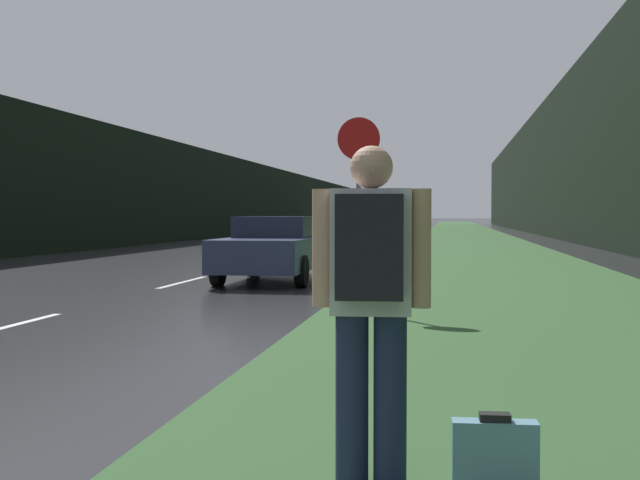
# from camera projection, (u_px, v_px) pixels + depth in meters

# --- Properties ---
(grass_verge) EXTENTS (6.00, 240.00, 0.02)m
(grass_verge) POSITION_uv_depth(u_px,v_px,m) (471.00, 242.00, 40.76)
(grass_verge) COLOR #33562D
(grass_verge) RESTS_ON ground_plane
(lane_stripe_b) EXTENTS (0.12, 3.00, 0.01)m
(lane_stripe_b) POSITION_uv_depth(u_px,v_px,m) (0.00, 328.00, 10.06)
(lane_stripe_b) COLOR silver
(lane_stripe_b) RESTS_ON ground_plane
(lane_stripe_c) EXTENTS (0.12, 3.00, 0.01)m
(lane_stripe_c) POSITION_uv_depth(u_px,v_px,m) (183.00, 282.00, 16.97)
(lane_stripe_c) COLOR silver
(lane_stripe_c) RESTS_ON ground_plane
(lane_stripe_d) EXTENTS (0.12, 3.00, 0.01)m
(lane_stripe_d) POSITION_uv_depth(u_px,v_px,m) (260.00, 263.00, 23.87)
(lane_stripe_d) COLOR silver
(lane_stripe_d) RESTS_ON ground_plane
(lane_stripe_e) EXTENTS (0.12, 3.00, 0.01)m
(lane_stripe_e) POSITION_uv_depth(u_px,v_px,m) (303.00, 252.00, 30.78)
(lane_stripe_e) COLOR silver
(lane_stripe_e) RESTS_ON ground_plane
(lane_stripe_f) EXTENTS (0.12, 3.00, 0.01)m
(lane_stripe_f) POSITION_uv_depth(u_px,v_px,m) (330.00, 245.00, 37.69)
(lane_stripe_f) COLOR silver
(lane_stripe_f) RESTS_ON ground_plane
(treeline_far_side) EXTENTS (2.00, 140.00, 5.30)m
(treeline_far_side) POSITION_uv_depth(u_px,v_px,m) (217.00, 196.00, 53.15)
(treeline_far_side) COLOR black
(treeline_far_side) RESTS_ON ground_plane
(treeline_near_side) EXTENTS (2.00, 140.00, 8.97)m
(treeline_near_side) POSITION_uv_depth(u_px,v_px,m) (566.00, 165.00, 49.53)
(treeline_near_side) COLOR black
(treeline_near_side) RESTS_ON ground_plane
(stop_sign) EXTENTS (0.62, 0.07, 2.85)m
(stop_sign) POSITION_uv_depth(u_px,v_px,m) (359.00, 196.00, 11.68)
(stop_sign) COLOR slate
(stop_sign) RESTS_ON ground_plane
(hitchhiker_with_backpack) EXTENTS (0.62, 0.44, 1.80)m
(hitchhiker_with_backpack) POSITION_uv_depth(u_px,v_px,m) (371.00, 292.00, 4.17)
(hitchhiker_with_backpack) COLOR #1E2847
(hitchhiker_with_backpack) RESTS_ON ground_plane
(suitcase) EXTENTS (0.44, 0.15, 0.41)m
(suitcase) POSITION_uv_depth(u_px,v_px,m) (495.00, 456.00, 4.13)
(suitcase) COLOR #6093A8
(suitcase) RESTS_ON ground_plane
(car_passing_near) EXTENTS (1.91, 4.70, 1.39)m
(car_passing_near) POSITION_uv_depth(u_px,v_px,m) (275.00, 248.00, 17.38)
(car_passing_near) COLOR #2D3856
(car_passing_near) RESTS_ON ground_plane
(car_passing_far) EXTENTS (1.84, 4.34, 1.53)m
(car_passing_far) POSITION_uv_depth(u_px,v_px,m) (371.00, 228.00, 38.36)
(car_passing_far) COLOR maroon
(car_passing_far) RESTS_ON ground_plane
(delivery_truck) EXTENTS (2.47, 7.26, 3.48)m
(delivery_truck) POSITION_uv_depth(u_px,v_px,m) (375.00, 211.00, 80.38)
(delivery_truck) COLOR gray
(delivery_truck) RESTS_ON ground_plane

